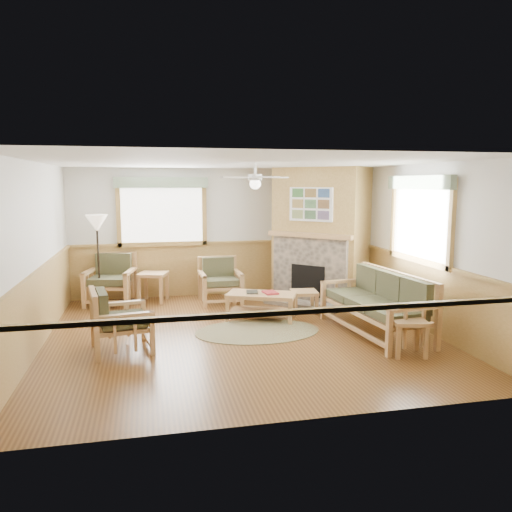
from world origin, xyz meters
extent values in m
cube|color=brown|center=(0.00, 0.00, -0.01)|extent=(6.00, 6.00, 0.01)
cube|color=white|center=(0.00, 0.00, 2.70)|extent=(6.00, 6.00, 0.01)
cube|color=silver|center=(0.00, 3.00, 1.35)|extent=(6.00, 0.02, 2.70)
cube|color=silver|center=(0.00, -3.00, 1.35)|extent=(6.00, 0.02, 2.70)
cube|color=silver|center=(-3.00, 0.00, 1.35)|extent=(0.02, 6.00, 2.70)
cube|color=silver|center=(3.00, 0.00, 1.35)|extent=(0.02, 6.00, 2.70)
cylinder|color=brown|center=(0.29, 0.08, 0.01)|extent=(2.58, 2.58, 0.01)
cube|color=maroon|center=(0.66, 0.74, 0.50)|extent=(0.26, 0.33, 0.03)
cube|color=black|center=(0.36, 0.86, 0.50)|extent=(0.24, 0.30, 0.03)
camera|label=1|loc=(-1.41, -7.57, 2.39)|focal=35.00mm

